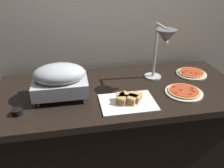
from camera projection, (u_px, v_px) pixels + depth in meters
ground_plane at (119, 161)px, 2.14m from camera, size 8.00×8.00×0.00m
back_wall at (109, 18)px, 2.02m from camera, size 4.40×0.04×2.40m
buffet_table at (119, 128)px, 1.96m from camera, size 1.90×0.84×0.76m
chafing_dish at (60, 79)px, 1.62m from camera, size 0.38×0.27×0.25m
heat_lamp at (163, 42)px, 1.69m from camera, size 0.15×0.32×0.46m
pizza_plate_front at (191, 73)px, 2.02m from camera, size 0.26×0.26×0.03m
pizza_plate_center at (184, 92)px, 1.73m from camera, size 0.28×0.28×0.03m
sandwich_platter at (128, 100)px, 1.60m from camera, size 0.38×0.28×0.06m
sauce_cup_near at (17, 112)px, 1.48m from camera, size 0.07×0.07×0.04m
sauce_cup_far at (48, 79)px, 1.90m from camera, size 0.07×0.07×0.04m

